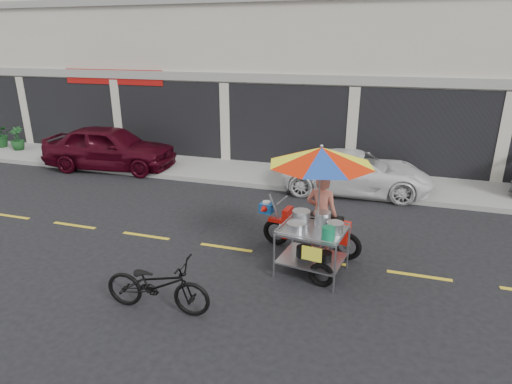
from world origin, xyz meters
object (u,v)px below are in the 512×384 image
(near_bicycle, at_px, (157,285))
(food_vendor_rig, at_px, (319,190))
(maroon_sedan, at_px, (110,148))
(white_pickup, at_px, (356,172))

(near_bicycle, xyz_separation_m, food_vendor_rig, (2.25, 2.32, 1.13))
(maroon_sedan, bearing_deg, food_vendor_rig, -126.20)
(maroon_sedan, distance_m, white_pickup, 8.44)
(white_pickup, xyz_separation_m, near_bicycle, (-2.61, -7.14, -0.13))
(white_pickup, distance_m, near_bicycle, 7.60)
(maroon_sedan, distance_m, near_bicycle, 9.12)
(maroon_sedan, relative_size, near_bicycle, 2.46)
(maroon_sedan, relative_size, white_pickup, 1.03)
(maroon_sedan, height_order, near_bicycle, maroon_sedan)
(food_vendor_rig, bearing_deg, white_pickup, 94.12)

